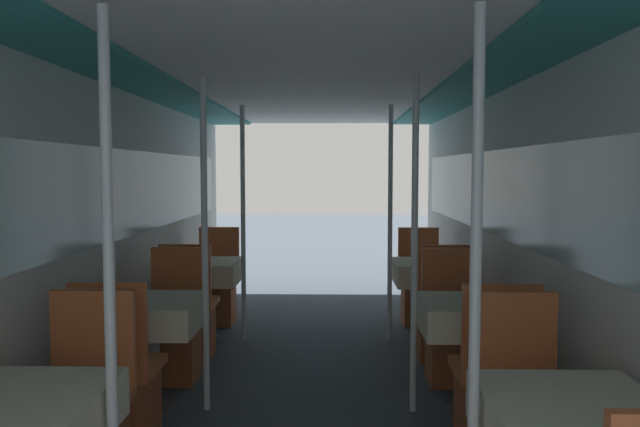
{
  "coord_description": "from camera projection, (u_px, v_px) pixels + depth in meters",
  "views": [
    {
      "loc": [
        0.15,
        -1.52,
        1.53
      ],
      "look_at": [
        0.07,
        2.2,
        1.28
      ],
      "focal_mm": 35.0,
      "sensor_mm": 36.0,
      "label": 1
    }
  ],
  "objects": [
    {
      "name": "support_pole_left_0",
      "position": [
        110.0,
        302.0,
        2.26
      ],
      "size": [
        0.04,
        0.04,
        2.12
      ],
      "color": "silver",
      "rests_on": "ground_plane"
    },
    {
      "name": "wall_left",
      "position": [
        101.0,
        235.0,
        4.18
      ],
      "size": [
        0.05,
        8.01,
        2.12
      ],
      "color": "silver",
      "rests_on": "ground_plane"
    },
    {
      "name": "dining_table_left_0",
      "position": [
        17.0,
        426.0,
        2.3
      ],
      "size": [
        0.63,
        0.63,
        0.71
      ],
      "color": "#4C4C51",
      "rests_on": "ground_plane"
    },
    {
      "name": "chair_right_far_2",
      "position": [
        420.0,
        295.0,
        6.2
      ],
      "size": [
        0.41,
        0.41,
        0.96
      ],
      "rotation": [
        0.0,
        0.0,
        3.14
      ],
      "color": "brown",
      "rests_on": "ground_plane"
    },
    {
      "name": "chair_left_far_2",
      "position": [
        217.0,
        294.0,
        6.24
      ],
      "size": [
        0.41,
        0.41,
        0.96
      ],
      "rotation": [
        0.0,
        0.0,
        3.14
      ],
      "color": "brown",
      "rests_on": "ground_plane"
    },
    {
      "name": "support_pole_left_1",
      "position": [
        205.0,
        246.0,
        3.93
      ],
      "size": [
        0.04,
        0.04,
        2.12
      ],
      "color": "silver",
      "rests_on": "ground_plane"
    },
    {
      "name": "chair_right_near_2",
      "position": [
        440.0,
        323.0,
        5.05
      ],
      "size": [
        0.41,
        0.41,
        0.96
      ],
      "color": "brown",
      "rests_on": "ground_plane"
    },
    {
      "name": "wall_right",
      "position": [
        523.0,
        236.0,
        4.12
      ],
      "size": [
        0.05,
        8.01,
        2.12
      ],
      "color": "silver",
      "rests_on": "ground_plane"
    },
    {
      "name": "support_pole_right_1",
      "position": [
        414.0,
        246.0,
        3.91
      ],
      "size": [
        0.04,
        0.04,
        2.12
      ],
      "color": "silver",
      "rests_on": "ground_plane"
    },
    {
      "name": "support_pole_left_2",
      "position": [
        243.0,
        223.0,
        5.61
      ],
      "size": [
        0.04,
        0.04,
        2.12
      ],
      "color": "silver",
      "rests_on": "ground_plane"
    },
    {
      "name": "dining_table_right_1",
      "position": [
        470.0,
        320.0,
        3.93
      ],
      "size": [
        0.63,
        0.63,
        0.71
      ],
      "color": "#4C4C51",
      "rests_on": "ground_plane"
    },
    {
      "name": "dining_table_left_1",
      "position": [
        150.0,
        318.0,
        3.97
      ],
      "size": [
        0.63,
        0.63,
        0.71
      ],
      "color": "#4C4C51",
      "rests_on": "ground_plane"
    },
    {
      "name": "dining_table_right_2",
      "position": [
        429.0,
        275.0,
        5.6
      ],
      "size": [
        0.63,
        0.63,
        0.71
      ],
      "color": "#4C4C51",
      "rests_on": "ground_plane"
    },
    {
      "name": "chair_left_near_2",
      "position": [
        190.0,
        322.0,
        5.09
      ],
      "size": [
        0.41,
        0.41,
        0.96
      ],
      "color": "brown",
      "rests_on": "ground_plane"
    },
    {
      "name": "chair_left_far_1",
      "position": [
        174.0,
        339.0,
        4.57
      ],
      "size": [
        0.41,
        0.41,
        0.96
      ],
      "rotation": [
        0.0,
        0.0,
        3.14
      ],
      "color": "brown",
      "rests_on": "ground_plane"
    },
    {
      "name": "chair_right_near_1",
      "position": [
        493.0,
        398.0,
        3.37
      ],
      "size": [
        0.41,
        0.41,
        0.96
      ],
      "color": "brown",
      "rests_on": "ground_plane"
    },
    {
      "name": "ceiling_panel",
      "position": [
        310.0,
        75.0,
        4.08
      ],
      "size": [
        2.82,
        8.01,
        0.07
      ],
      "color": "white",
      "rests_on": "wall_left"
    },
    {
      "name": "support_pole_right_2",
      "position": [
        390.0,
        224.0,
        5.58
      ],
      "size": [
        0.04,
        0.04,
        2.12
      ],
      "color": "silver",
      "rests_on": "ground_plane"
    },
    {
      "name": "dining_table_left_2",
      "position": [
        204.0,
        275.0,
        5.65
      ],
      "size": [
        0.63,
        0.63,
        0.71
      ],
      "color": "#4C4C51",
      "rests_on": "ground_plane"
    },
    {
      "name": "support_pole_right_0",
      "position": [
        475.0,
        303.0,
        2.23
      ],
      "size": [
        0.04,
        0.04,
        2.12
      ],
      "color": "silver",
      "rests_on": "ground_plane"
    },
    {
      "name": "chair_right_far_1",
      "position": [
        452.0,
        340.0,
        4.53
      ],
      "size": [
        0.41,
        0.41,
        0.96
      ],
      "rotation": [
        0.0,
        0.0,
        3.14
      ],
      "color": "brown",
      "rests_on": "ground_plane"
    },
    {
      "name": "chair_left_near_1",
      "position": [
        120.0,
        396.0,
        3.42
      ],
      "size": [
        0.41,
        0.41,
        0.96
      ],
      "color": "brown",
      "rests_on": "ground_plane"
    }
  ]
}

